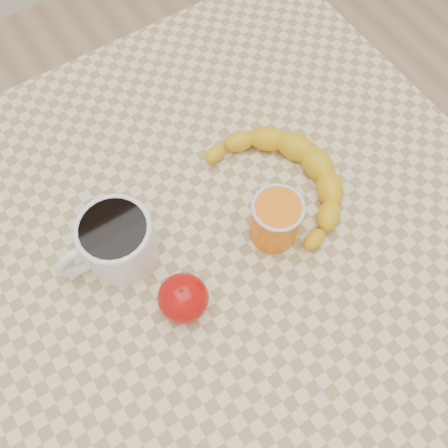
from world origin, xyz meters
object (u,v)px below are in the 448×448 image
orange_juice_glass (276,220)px  banana (285,179)px  table (224,253)px  coffee_mug (116,241)px  apple (183,298)px

orange_juice_glass → banana: orange_juice_glass is taller
table → banana: size_ratio=3.06×
coffee_mug → banana: size_ratio=0.53×
table → apple: 0.17m
orange_juice_glass → banana: (0.06, 0.05, -0.02)m
coffee_mug → apple: 0.11m
apple → orange_juice_glass: bearing=7.8°
table → apple: size_ratio=9.60×
orange_juice_glass → banana: 0.08m
table → banana: banana is taller
coffee_mug → orange_juice_glass: bearing=-24.4°
banana → table: bearing=-175.5°
table → banana: (0.11, 0.01, 0.11)m
orange_juice_glass → table: bearing=143.3°
orange_juice_glass → banana: bearing=43.2°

